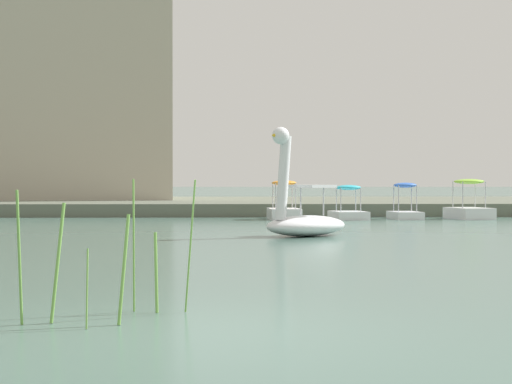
{
  "coord_description": "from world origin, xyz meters",
  "views": [
    {
      "loc": [
        0.39,
        -8.64,
        1.47
      ],
      "look_at": [
        1.29,
        21.52,
        1.14
      ],
      "focal_mm": 61.82,
      "sensor_mm": 36.0,
      "label": 1
    }
  ],
  "objects_px": {
    "swan_boat": "(304,217)",
    "pedal_boat_lime": "(469,208)",
    "pedal_boat_orange": "(284,208)",
    "pedal_boat_cyan": "(348,210)",
    "pedal_boat_blue": "(405,209)"
  },
  "relations": [
    {
      "from": "swan_boat",
      "to": "pedal_boat_lime",
      "type": "distance_m",
      "value": 13.44
    },
    {
      "from": "pedal_boat_orange",
      "to": "pedal_boat_cyan",
      "type": "height_order",
      "value": "pedal_boat_orange"
    },
    {
      "from": "pedal_boat_lime",
      "to": "swan_boat",
      "type": "bearing_deg",
      "value": -124.34
    },
    {
      "from": "pedal_boat_blue",
      "to": "pedal_boat_cyan",
      "type": "bearing_deg",
      "value": -174.61
    },
    {
      "from": "swan_boat",
      "to": "pedal_boat_orange",
      "type": "distance_m",
      "value": 10.92
    },
    {
      "from": "pedal_boat_orange",
      "to": "pedal_boat_cyan",
      "type": "distance_m",
      "value": 2.55
    },
    {
      "from": "pedal_boat_lime",
      "to": "pedal_boat_blue",
      "type": "bearing_deg",
      "value": -178.46
    },
    {
      "from": "swan_boat",
      "to": "pedal_boat_orange",
      "type": "bearing_deg",
      "value": 89.26
    },
    {
      "from": "swan_boat",
      "to": "pedal_boat_lime",
      "type": "height_order",
      "value": "swan_boat"
    },
    {
      "from": "swan_boat",
      "to": "pedal_boat_blue",
      "type": "xyz_separation_m",
      "value": [
        4.99,
        11.03,
        -0.12
      ]
    },
    {
      "from": "pedal_boat_cyan",
      "to": "pedal_boat_blue",
      "type": "distance_m",
      "value": 2.31
    },
    {
      "from": "pedal_boat_lime",
      "to": "pedal_boat_cyan",
      "type": "bearing_deg",
      "value": -176.64
    },
    {
      "from": "pedal_boat_orange",
      "to": "pedal_boat_lime",
      "type": "distance_m",
      "value": 7.44
    },
    {
      "from": "pedal_boat_blue",
      "to": "pedal_boat_lime",
      "type": "distance_m",
      "value": 2.59
    },
    {
      "from": "pedal_boat_orange",
      "to": "pedal_boat_blue",
      "type": "xyz_separation_m",
      "value": [
        4.85,
        0.1,
        -0.03
      ]
    }
  ]
}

